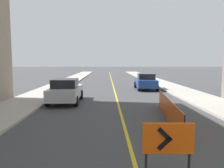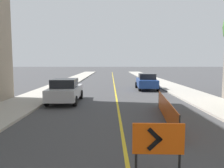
# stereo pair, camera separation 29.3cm
# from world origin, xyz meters

# --- Properties ---
(lane_stripe) EXTENTS (0.12, 73.90, 0.01)m
(lane_stripe) POSITION_xyz_m (0.00, 36.95, 0.00)
(lane_stripe) COLOR gold
(lane_stripe) RESTS_ON ground_plane
(sidewalk_left) EXTENTS (2.94, 73.90, 0.12)m
(sidewalk_left) POSITION_xyz_m (-6.10, 36.95, 0.06)
(sidewalk_left) COLOR #ADA89E
(sidewalk_left) RESTS_ON ground_plane
(sidewalk_right) EXTENTS (2.94, 73.90, 0.12)m
(sidewalk_right) POSITION_xyz_m (6.10, 36.95, 0.06)
(sidewalk_right) COLOR #ADA89E
(sidewalk_right) RESTS_ON ground_plane
(arrow_barricade_primary) EXTENTS (1.10, 0.11, 1.39)m
(arrow_barricade_primary) POSITION_xyz_m (0.57, 17.07, 0.99)
(arrow_barricade_primary) COLOR #EF560C
(arrow_barricade_primary) RESTS_ON ground_plane
(safety_mesh_fence) EXTENTS (0.73, 6.12, 0.98)m
(safety_mesh_fence) POSITION_xyz_m (2.13, 22.47, 0.49)
(safety_mesh_fence) COLOR #EF560C
(safety_mesh_fence) RESTS_ON ground_plane
(parked_car_curb_near) EXTENTS (1.94, 4.33, 1.59)m
(parked_car_curb_near) POSITION_xyz_m (-3.46, 27.03, 0.80)
(parked_car_curb_near) COLOR #B7B7BC
(parked_car_curb_near) RESTS_ON ground_plane
(parked_car_curb_mid) EXTENTS (2.04, 4.39, 1.59)m
(parked_car_curb_mid) POSITION_xyz_m (3.12, 34.00, 0.80)
(parked_car_curb_mid) COLOR navy
(parked_car_curb_mid) RESTS_ON ground_plane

